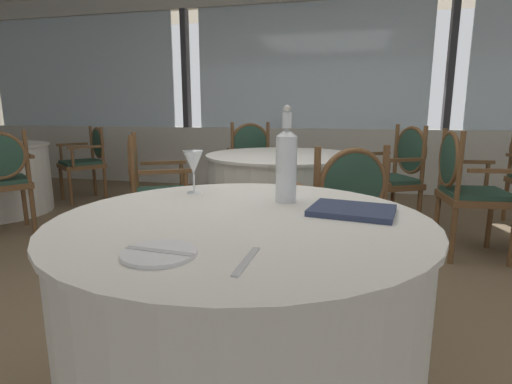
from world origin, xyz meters
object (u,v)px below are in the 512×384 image
(menu_book, at_px, (352,210))
(dining_chair_2_3, at_px, (88,157))
(wine_glass, at_px, (193,163))
(dining_chair_1_2, at_px, (151,184))
(dining_chair_1_3, at_px, (340,209))
(water_bottle, at_px, (286,163))
(dining_chair_1_0, at_px, (397,170))
(side_plate, at_px, (159,253))
(dining_chair_0_3, at_px, (465,183))
(dining_chair_2_2, at_px, (0,174))
(dining_chair_1_1, at_px, (253,160))

(menu_book, height_order, dining_chair_2_3, dining_chair_2_3)
(wine_glass, relative_size, dining_chair_1_2, 0.20)
(dining_chair_1_3, bearing_deg, dining_chair_1_2, 45.09)
(water_bottle, relative_size, dining_chair_1_3, 0.41)
(dining_chair_1_0, bearing_deg, side_plate, 45.61)
(dining_chair_1_3, bearing_deg, wine_glass, 110.82)
(dining_chair_0_3, distance_m, dining_chair_1_2, 2.36)
(dining_chair_0_3, distance_m, dining_chair_2_2, 3.80)
(dining_chair_2_3, bearing_deg, dining_chair_2_2, 45.07)
(wine_glass, xyz_separation_m, menu_book, (0.67, -0.19, -0.12))
(water_bottle, xyz_separation_m, menu_book, (0.25, -0.12, -0.14))
(dining_chair_1_3, bearing_deg, dining_chair_1_1, 0.00)
(dining_chair_1_2, xyz_separation_m, dining_chair_2_2, (-1.46, 0.05, 0.01))
(menu_book, distance_m, dining_chair_1_2, 2.00)
(wine_glass, relative_size, dining_chair_2_2, 0.20)
(wine_glass, height_order, dining_chair_2_2, dining_chair_2_2)
(dining_chair_0_3, distance_m, dining_chair_1_3, 1.28)
(dining_chair_1_2, bearing_deg, menu_book, -69.40)
(side_plate, xyz_separation_m, dining_chair_2_2, (-2.49, 1.91, -0.19))
(dining_chair_1_3, xyz_separation_m, dining_chair_2_3, (-3.10, 1.96, -0.00))
(water_bottle, distance_m, dining_chair_2_2, 2.99)
(dining_chair_1_1, bearing_deg, dining_chair_1_3, 0.00)
(side_plate, bearing_deg, menu_book, 49.18)
(side_plate, xyz_separation_m, dining_chair_1_1, (-0.59, 3.29, -0.18))
(wine_glass, bearing_deg, dining_chair_2_3, 133.29)
(dining_chair_1_3, bearing_deg, dining_chair_1_0, -45.15)
(dining_chair_1_1, distance_m, dining_chair_2_3, 2.11)
(side_plate, distance_m, dining_chair_1_2, 2.13)
(dining_chair_1_1, relative_size, dining_chair_1_3, 1.07)
(wine_glass, relative_size, menu_book, 0.65)
(side_plate, bearing_deg, dining_chair_1_2, 119.08)
(menu_book, xyz_separation_m, dining_chair_1_3, (-0.06, 0.88, -0.21))
(dining_chair_0_3, height_order, dining_chair_2_3, dining_chair_0_3)
(dining_chair_2_2, bearing_deg, side_plate, 179.46)
(side_plate, relative_size, dining_chair_1_3, 0.20)
(dining_chair_1_0, relative_size, dining_chair_2_3, 1.07)
(side_plate, xyz_separation_m, dining_chair_1_2, (-1.03, 1.85, -0.21))
(side_plate, bearing_deg, dining_chair_1_3, 74.21)
(dining_chair_1_1, bearing_deg, dining_chair_0_3, 35.48)
(dining_chair_0_3, bearing_deg, dining_chair_1_2, -172.72)
(dining_chair_1_3, bearing_deg, side_plate, 136.38)
(wine_glass, height_order, dining_chair_1_2, dining_chair_1_2)
(dining_chair_2_3, bearing_deg, dining_chair_1_3, 94.60)
(dining_chair_2_2, bearing_deg, dining_chair_1_0, -127.44)
(side_plate, xyz_separation_m, dining_chair_0_3, (1.28, 2.35, -0.18))
(dining_chair_0_3, relative_size, dining_chair_1_2, 1.03)
(dining_chair_0_3, xyz_separation_m, dining_chair_1_0, (-0.43, 0.50, 0.01))
(dining_chair_1_1, bearing_deg, dining_chair_2_2, -81.85)
(dining_chair_1_0, xyz_separation_m, dining_chair_2_3, (-3.55, 0.53, -0.04))
(wine_glass, distance_m, dining_chair_1_3, 0.98)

